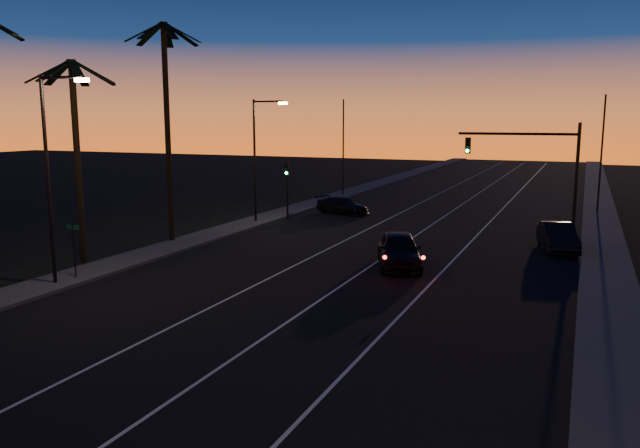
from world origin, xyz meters
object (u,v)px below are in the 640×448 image
at_px(lead_car, 399,250).
at_px(cross_car, 342,205).
at_px(right_car, 558,237).
at_px(signal_mast, 535,159).

xyz_separation_m(lead_car, cross_car, (-8.79, 15.14, -0.21)).
relative_size(lead_car, cross_car, 1.24).
bearing_deg(right_car, signal_mast, 114.96).
height_order(right_car, cross_car, right_car).
xyz_separation_m(signal_mast, cross_car, (-14.13, 4.47, -4.13)).
bearing_deg(right_car, cross_car, 153.00).
relative_size(signal_mast, right_car, 1.46).
height_order(signal_mast, cross_car, signal_mast).
height_order(lead_car, right_car, lead_car).
bearing_deg(lead_car, signal_mast, 63.40).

